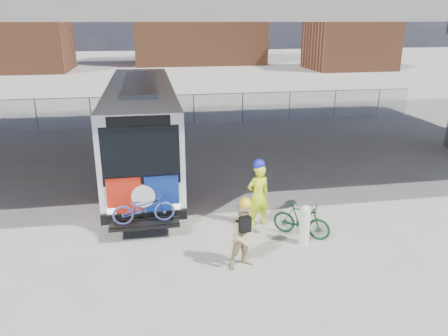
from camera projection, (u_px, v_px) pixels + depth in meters
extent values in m
plane|color=#9E9991|center=(203.00, 203.00, 15.19)|extent=(160.00, 160.00, 0.00)
cube|color=silver|center=(142.00, 123.00, 18.24)|extent=(2.55, 12.00, 3.20)
cube|color=black|center=(141.00, 106.00, 18.50)|extent=(2.61, 11.00, 1.28)
cube|color=black|center=(141.00, 155.00, 12.57)|extent=(2.24, 0.12, 1.76)
cube|color=black|center=(138.00, 121.00, 12.24)|extent=(1.78, 0.12, 0.30)
cube|color=black|center=(145.00, 216.00, 13.08)|extent=(2.55, 0.20, 0.30)
cube|color=#B51F0D|center=(124.00, 197.00, 12.81)|extent=(1.00, 0.08, 1.20)
cube|color=navy|center=(162.00, 195.00, 12.99)|extent=(1.00, 0.08, 1.20)
cylinder|color=silver|center=(143.00, 196.00, 12.88)|extent=(0.70, 0.06, 0.70)
cube|color=gray|center=(139.00, 83.00, 17.70)|extent=(1.28, 7.20, 0.14)
cube|color=black|center=(145.00, 224.00, 12.62)|extent=(2.00, 0.70, 0.06)
cylinder|color=black|center=(109.00, 197.00, 14.42)|extent=(0.30, 1.00, 1.00)
cylinder|color=black|center=(179.00, 192.00, 14.80)|extent=(0.30, 1.00, 1.00)
cylinder|color=black|center=(121.00, 133.00, 22.43)|extent=(0.30, 1.00, 1.00)
cylinder|color=black|center=(166.00, 131.00, 22.81)|extent=(0.30, 1.00, 1.00)
cube|color=#B51F0D|center=(104.00, 168.00, 14.69)|extent=(0.06, 2.60, 1.70)
cube|color=navy|center=(107.00, 155.00, 16.18)|extent=(0.06, 1.40, 1.70)
cube|color=#B51F0D|center=(181.00, 164.00, 15.12)|extent=(0.06, 2.60, 1.70)
cube|color=navy|center=(178.00, 151.00, 16.61)|extent=(0.06, 1.40, 1.70)
imported|color=#424B92|center=(144.00, 208.00, 12.46)|extent=(1.81, 0.74, 0.93)
cube|color=#605E59|center=(187.00, 0.00, 16.74)|extent=(40.00, 16.00, 1.50)
cylinder|color=gray|center=(36.00, 115.00, 24.77)|extent=(0.06, 0.06, 1.80)
cylinder|color=gray|center=(109.00, 113.00, 25.43)|extent=(0.06, 0.06, 1.80)
cylinder|color=gray|center=(177.00, 110.00, 26.08)|extent=(0.06, 0.06, 1.80)
cylinder|color=gray|center=(243.00, 108.00, 26.74)|extent=(0.06, 0.06, 1.80)
cylinder|color=gray|center=(305.00, 106.00, 27.39)|extent=(0.06, 0.06, 1.80)
cylinder|color=gray|center=(364.00, 104.00, 28.05)|extent=(0.06, 0.06, 1.80)
plane|color=gray|center=(177.00, 110.00, 26.08)|extent=(30.00, 0.00, 30.00)
cube|color=gray|center=(177.00, 95.00, 25.79)|extent=(30.00, 0.05, 0.04)
cube|color=brown|center=(7.00, 29.00, 52.57)|extent=(14.00, 10.00, 10.00)
cube|color=brown|center=(197.00, 20.00, 62.71)|extent=(18.00, 12.00, 12.00)
cube|color=brown|center=(350.00, 37.00, 55.12)|extent=(10.00, 8.00, 8.00)
cylinder|color=white|center=(304.00, 227.00, 12.28)|extent=(0.31, 0.31, 1.02)
sphere|color=white|center=(305.00, 210.00, 12.12)|extent=(0.31, 0.31, 0.31)
imported|color=#E2FF1A|center=(258.00, 196.00, 13.24)|extent=(0.80, 0.61, 1.96)
sphere|color=#191CD5|center=(259.00, 164.00, 12.92)|extent=(0.34, 0.34, 0.34)
imported|color=tan|center=(245.00, 236.00, 11.00)|extent=(1.00, 0.88, 1.74)
sphere|color=yellow|center=(245.00, 204.00, 10.71)|extent=(0.30, 0.30, 0.30)
cube|color=black|center=(245.00, 224.00, 10.68)|extent=(0.31, 0.23, 0.40)
imported|color=#133D20|center=(302.00, 220.00, 12.70)|extent=(1.66, 1.43, 1.03)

